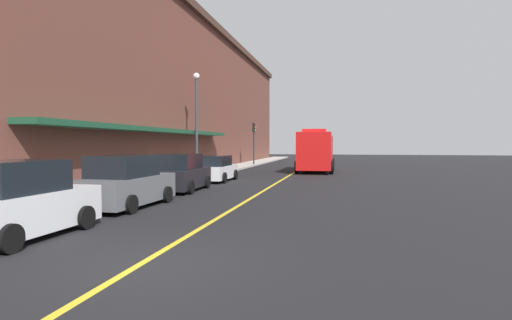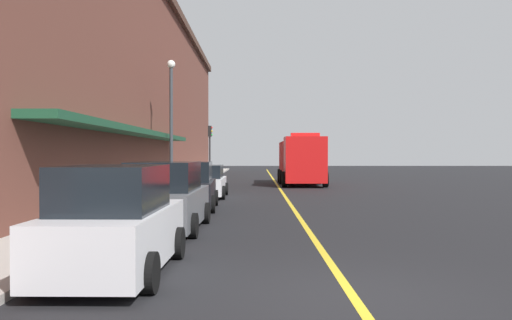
# 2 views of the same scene
# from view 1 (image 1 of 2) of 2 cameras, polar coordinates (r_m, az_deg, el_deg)

# --- Properties ---
(ground_plane) EXTENTS (112.00, 112.00, 0.00)m
(ground_plane) POSITION_cam_1_polar(r_m,az_deg,el_deg) (32.57, 5.18, -1.80)
(ground_plane) COLOR black
(sidewalk_left) EXTENTS (2.40, 70.00, 0.15)m
(sidewalk_left) POSITION_cam_1_polar(r_m,az_deg,el_deg) (33.85, -5.31, -1.52)
(sidewalk_left) COLOR #ADA8A0
(sidewalk_left) RESTS_ON ground
(lane_center_stripe) EXTENTS (0.16, 70.00, 0.01)m
(lane_center_stripe) POSITION_cam_1_polar(r_m,az_deg,el_deg) (32.57, 5.18, -1.80)
(lane_center_stripe) COLOR gold
(lane_center_stripe) RESTS_ON ground
(brick_building_left) EXTENTS (13.09, 64.00, 12.96)m
(brick_building_left) POSITION_cam_1_polar(r_m,az_deg,el_deg) (35.90, -16.95, 8.86)
(brick_building_left) COLOR brown
(brick_building_left) RESTS_ON ground
(parked_car_0) EXTENTS (2.00, 4.15, 1.92)m
(parked_car_0) POSITION_cam_1_polar(r_m,az_deg,el_deg) (11.64, -29.84, -5.12)
(parked_car_0) COLOR silver
(parked_car_0) RESTS_ON ground
(parked_car_1) EXTENTS (2.17, 4.42, 1.90)m
(parked_car_1) POSITION_cam_1_polar(r_m,az_deg,el_deg) (15.80, -17.50, -3.06)
(parked_car_1) COLOR #595B60
(parked_car_1) RESTS_ON ground
(parked_car_2) EXTENTS (2.23, 4.28, 1.82)m
(parked_car_2) POSITION_cam_1_polar(r_m,az_deg,el_deg) (20.58, -10.40, -1.86)
(parked_car_2) COLOR black
(parked_car_2) RESTS_ON ground
(parked_car_3) EXTENTS (2.04, 4.14, 1.58)m
(parked_car_3) POSITION_cam_1_polar(r_m,az_deg,el_deg) (25.57, -5.63, -1.25)
(parked_car_3) COLOR silver
(parked_car_3) RESTS_ON ground
(fire_truck) EXTENTS (2.94, 7.58, 3.42)m
(fire_truck) POSITION_cam_1_polar(r_m,az_deg,el_deg) (34.38, 8.28, 1.12)
(fire_truck) COLOR red
(fire_truck) RESTS_ON ground
(parking_meter_0) EXTENTS (0.14, 0.18, 1.33)m
(parking_meter_0) POSITION_cam_1_polar(r_m,az_deg,el_deg) (27.14, -7.81, -0.39)
(parking_meter_0) COLOR #4C4C51
(parking_meter_0) RESTS_ON sidewalk_left
(parking_meter_1) EXTENTS (0.14, 0.18, 1.33)m
(parking_meter_1) POSITION_cam_1_polar(r_m,az_deg,el_deg) (21.34, -13.51, -1.16)
(parking_meter_1) COLOR #4C4C51
(parking_meter_1) RESTS_ON sidewalk_left
(street_lamp_left) EXTENTS (0.44, 0.44, 6.94)m
(street_lamp_left) POSITION_cam_1_polar(r_m,az_deg,el_deg) (28.49, -8.19, 6.45)
(street_lamp_left) COLOR #33383D
(street_lamp_left) RESTS_ON sidewalk_left
(traffic_light_near) EXTENTS (0.38, 0.36, 4.30)m
(traffic_light_near) POSITION_cam_1_polar(r_m,az_deg,el_deg) (43.04, -0.29, 3.41)
(traffic_light_near) COLOR #232326
(traffic_light_near) RESTS_ON sidewalk_left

